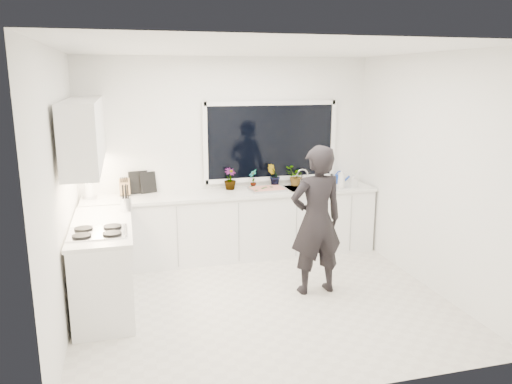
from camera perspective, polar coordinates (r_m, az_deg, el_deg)
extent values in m
cube|color=beige|center=(5.69, 0.71, -12.38)|extent=(4.00, 3.50, 0.02)
cube|color=white|center=(6.93, -3.15, 4.04)|extent=(4.00, 0.02, 2.70)
cube|color=white|center=(5.10, -21.55, -0.10)|extent=(0.02, 3.50, 2.70)
cube|color=white|center=(6.09, 19.29, 2.08)|extent=(0.02, 3.50, 2.70)
cube|color=white|center=(5.15, 0.80, 16.15)|extent=(4.00, 3.50, 0.02)
cube|color=black|center=(7.02, 1.71, 5.81)|extent=(1.80, 0.02, 1.00)
cube|color=white|center=(6.84, -2.53, -3.90)|extent=(3.92, 0.58, 0.88)
cube|color=white|center=(5.67, -16.95, -8.12)|extent=(0.58, 1.60, 0.88)
cube|color=silver|center=(6.71, -2.55, -0.17)|extent=(3.94, 0.62, 0.04)
cube|color=silver|center=(5.52, -17.26, -3.66)|extent=(0.62, 1.60, 0.04)
cube|color=white|center=(5.69, -18.99, 6.48)|extent=(0.34, 2.10, 0.70)
cube|color=silver|center=(7.02, 5.84, 0.11)|extent=(0.58, 0.42, 0.14)
cylinder|color=silver|center=(7.17, 5.31, 1.70)|extent=(0.03, 0.03, 0.22)
cube|color=black|center=(5.18, -17.65, -4.38)|extent=(0.56, 0.48, 0.03)
imported|color=black|center=(5.66, 6.91, -3.25)|extent=(0.65, 0.44, 1.71)
cube|color=silver|center=(6.79, 1.27, 0.31)|extent=(0.48, 0.37, 0.03)
cube|color=red|center=(6.79, 1.27, 0.45)|extent=(0.44, 0.32, 0.01)
cylinder|color=#1238AE|center=(7.35, 9.54, 1.50)|extent=(0.16, 0.16, 0.13)
cylinder|color=white|center=(6.66, -18.52, 0.38)|extent=(0.13, 0.13, 0.26)
cube|color=olive|center=(6.69, -14.78, 0.50)|extent=(0.13, 0.11, 0.22)
cylinder|color=#BCBCC1|center=(5.92, -14.65, -1.37)|extent=(0.13, 0.13, 0.16)
cube|color=black|center=(6.78, -12.24, 1.07)|extent=(0.21, 0.09, 0.28)
cube|color=black|center=(6.78, -13.29, 1.09)|extent=(0.25, 0.06, 0.30)
imported|color=#26662D|center=(6.84, -2.99, 1.51)|extent=(0.22, 0.22, 0.30)
imported|color=#26662D|center=(6.91, -0.34, 1.52)|extent=(0.12, 0.15, 0.26)
imported|color=#26662D|center=(6.98, 2.03, 1.88)|extent=(0.18, 0.15, 0.32)
imported|color=#26662D|center=(7.08, 4.46, 1.82)|extent=(0.30, 0.27, 0.28)
imported|color=#D8BF66|center=(7.02, 9.75, 1.55)|extent=(0.14, 0.14, 0.28)
imported|color=#D8BF66|center=(7.10, 11.09, 1.24)|extent=(0.09, 0.10, 0.18)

